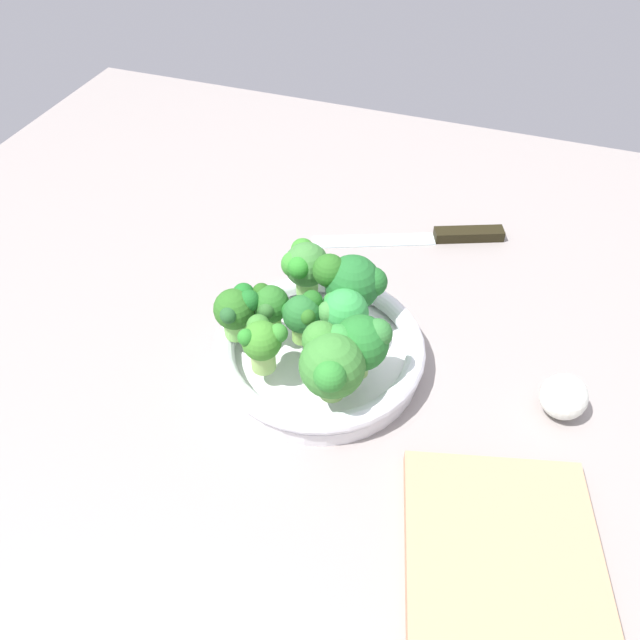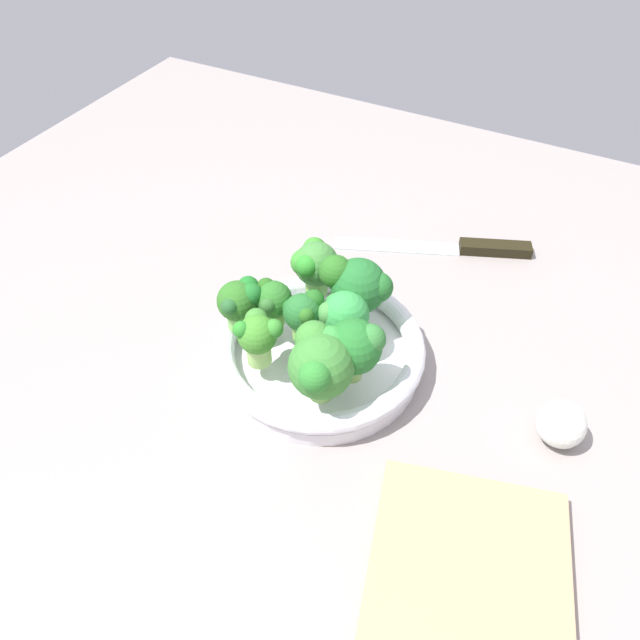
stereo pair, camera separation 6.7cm
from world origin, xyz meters
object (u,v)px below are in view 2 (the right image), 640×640
Objects in this scene: broccoli_floret_6 at (240,301)px; broccoli_floret_5 at (258,335)px; broccoli_floret_2 at (343,315)px; broccoli_floret_1 at (354,346)px; garlic_bulb at (561,424)px; broccoli_floret_8 at (303,313)px; broccoli_floret_3 at (272,300)px; broccoli_floret_7 at (321,361)px; cutting_board at (465,624)px; knife at (460,247)px; broccoli_floret_4 at (356,284)px; broccoli_floret_0 at (314,264)px; bowl at (320,352)px.

broccoli_floret_5 is at bearing -128.40° from broccoli_floret_6.
broccoli_floret_2 and broccoli_floret_5 have the same top height.
garlic_bulb is at bearing -75.81° from broccoli_floret_1.
broccoli_floret_2 is 1.05× the size of broccoli_floret_8.
broccoli_floret_2 is 7.98cm from broccoli_floret_3.
broccoli_floret_2 is (4.61, 3.42, -1.18)cm from broccoli_floret_1.
broccoli_floret_2 is at bearing 9.92° from broccoli_floret_7.
broccoli_floret_1 is 26.12cm from cutting_board.
broccoli_floret_4 is at bearing 164.74° from knife.
broccoli_floret_4 is at bearing -100.74° from broccoli_floret_0.
cutting_board is at bearing -139.29° from broccoli_floret_4.
broccoli_floret_0 is 39.47cm from cutting_board.
broccoli_floret_0 is at bearing 79.26° from broccoli_floret_4.
broccoli_floret_8 is at bearing 161.41° from knife.
broccoli_floret_4 is 23.72cm from knife.
broccoli_floret_0 reaches higher than garlic_bulb.
knife is at bearing -29.80° from broccoli_floret_0.
broccoli_floret_0 is at bearing 150.20° from knife.
broccoli_floret_7 is at bearing -109.69° from broccoli_floret_6.
broccoli_floret_0 is 0.83× the size of broccoli_floret_4.
broccoli_floret_4 is 0.31× the size of cutting_board.
broccoli_floret_3 is 1.17× the size of garlic_bulb.
broccoli_floret_1 is at bearing -32.90° from broccoli_floret_7.
broccoli_floret_3 is at bearing -57.68° from broccoli_floret_6.
broccoli_floret_5 is 32.39cm from cutting_board.
broccoli_floret_8 is at bearing 52.28° from cutting_board.
broccoli_floret_5 reaches higher than bowl.
broccoli_floret_2 is at bearing 91.50° from garlic_bulb.
broccoli_floret_2 is (1.43, -2.03, 5.40)cm from bowl.
broccoli_floret_3 is at bearing 55.88° from cutting_board.
broccoli_floret_7 is 0.31× the size of knife.
broccoli_floret_0 is at bearing -0.30° from broccoli_floret_5.
knife is (33.54, -4.07, -7.98)cm from broccoli_floret_7.
broccoli_floret_0 is at bearing -12.56° from broccoli_floret_3.
knife is (29.20, -16.21, -7.11)cm from broccoli_floret_6.
bowl is at bearing 125.25° from broccoli_floret_2.
broccoli_floret_3 is at bearing 15.22° from broccoli_floret_5.
broccoli_floret_1 is 1.29× the size of broccoli_floret_3.
bowl is 9.68cm from broccoli_floret_7.
broccoli_floret_8 is (5.97, 5.21, -0.89)cm from broccoli_floret_7.
broccoli_floret_4 is 1.38× the size of broccoli_floret_6.
broccoli_floret_0 is 8.25cm from broccoli_floret_2.
broccoli_floret_1 is 11.70cm from broccoli_floret_3.
broccoli_floret_1 reaches higher than broccoli_floret_0.
broccoli_floret_6 is (-8.72, 4.48, -0.53)cm from broccoli_floret_0.
bowl is at bearing 59.83° from broccoli_floret_1.
broccoli_floret_7 is at bearing -138.90° from broccoli_floret_8.
broccoli_floret_8 is at bearing -160.93° from broccoli_floret_0.
bowl is 8.62cm from broccoli_floret_4.
garlic_bulb is at bearing -83.34° from broccoli_floret_6.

